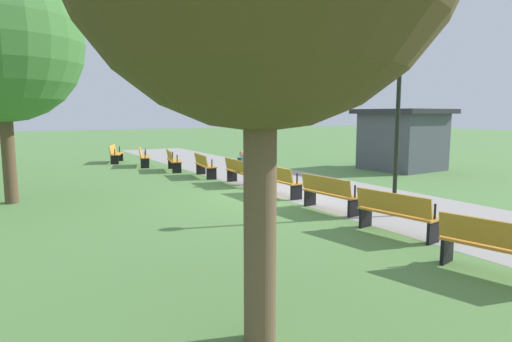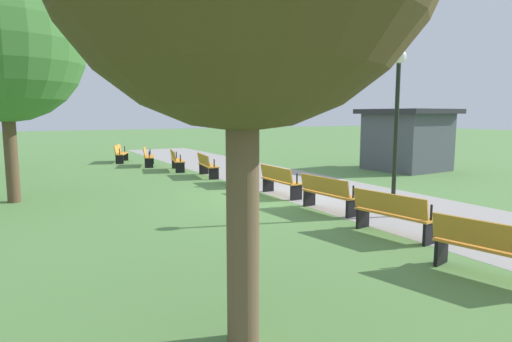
% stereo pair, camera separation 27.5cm
% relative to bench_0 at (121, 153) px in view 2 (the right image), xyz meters
% --- Properties ---
extents(ground_plane, '(120.00, 120.00, 0.00)m').
position_rel_bench_0_xyz_m(ground_plane, '(11.66, 2.24, -0.47)').
color(ground_plane, '#5B8C47').
extents(path_paving, '(38.20, 4.09, 0.01)m').
position_rel_bench_0_xyz_m(path_paving, '(11.66, 4.01, -0.47)').
color(path_paving, '#A39E99').
rests_on(path_paving, ground).
extents(bench_0, '(1.73, 1.04, 0.89)m').
position_rel_bench_0_xyz_m(bench_0, '(0.00, 0.00, 0.00)').
color(bench_0, orange).
rests_on(bench_0, ground).
extents(bench_1, '(1.74, 0.94, 0.89)m').
position_rel_bench_0_xyz_m(bench_1, '(2.25, 0.78, 0.00)').
color(bench_1, orange).
rests_on(bench_1, ground).
extents(bench_2, '(1.73, 0.83, 0.89)m').
position_rel_bench_0_xyz_m(bench_2, '(4.56, 1.39, 0.00)').
color(bench_2, orange).
rests_on(bench_2, ground).
extents(bench_3, '(1.72, 0.71, 0.89)m').
position_rel_bench_0_xyz_m(bench_3, '(6.91, 1.82, 0.00)').
color(bench_3, orange).
rests_on(bench_3, ground).
extents(bench_4, '(1.70, 0.59, 0.89)m').
position_rel_bench_0_xyz_m(bench_4, '(9.28, 2.09, 0.00)').
color(bench_4, orange).
rests_on(bench_4, ground).
extents(bench_5, '(1.67, 0.47, 0.89)m').
position_rel_bench_0_xyz_m(bench_5, '(11.66, 2.17, 0.00)').
color(bench_5, orange).
rests_on(bench_5, ground).
extents(bench_6, '(1.70, 0.59, 0.89)m').
position_rel_bench_0_xyz_m(bench_6, '(14.05, 2.09, 0.00)').
color(bench_6, orange).
rests_on(bench_6, ground).
extents(bench_7, '(1.72, 0.71, 0.89)m').
position_rel_bench_0_xyz_m(bench_7, '(16.42, 1.82, 0.00)').
color(bench_7, orange).
rests_on(bench_7, ground).
extents(bench_8, '(1.73, 0.83, 0.89)m').
position_rel_bench_0_xyz_m(bench_8, '(18.76, 1.39, 0.00)').
color(bench_8, orange).
rests_on(bench_8, ground).
extents(person_seated, '(0.35, 0.54, 1.20)m').
position_rel_bench_0_xyz_m(person_seated, '(9.43, 2.22, 0.17)').
color(person_seated, navy).
rests_on(person_seated, ground).
extents(tree_0, '(4.21, 4.21, 6.40)m').
position_rel_bench_0_xyz_m(tree_0, '(8.86, -4.76, 3.82)').
color(tree_0, brown).
rests_on(tree_0, ground).
extents(lamp_post, '(0.32, 0.32, 3.88)m').
position_rel_bench_0_xyz_m(lamp_post, '(15.22, 3.11, 2.24)').
color(lamp_post, black).
rests_on(lamp_post, ground).
extents(kiosk, '(3.50, 3.51, 2.64)m').
position_rel_bench_0_xyz_m(kiosk, '(9.17, 10.27, 0.89)').
color(kiosk, '#4C515B').
rests_on(kiosk, ground).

